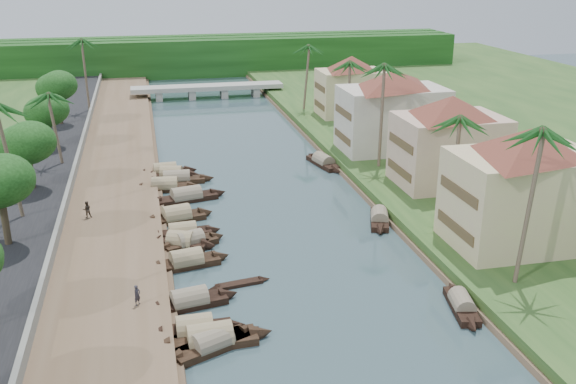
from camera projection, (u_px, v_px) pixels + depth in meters
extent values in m
plane|color=#344A4F|center=(299.00, 267.00, 54.01)|extent=(220.00, 220.00, 0.00)
cube|color=brown|center=(111.00, 196.00, 68.87)|extent=(10.00, 180.00, 0.80)
cube|color=#25471C|center=(415.00, 172.00, 76.09)|extent=(16.00, 180.00, 1.20)
cube|color=black|center=(27.00, 200.00, 67.00)|extent=(8.00, 180.00, 1.40)
cube|color=slate|center=(69.00, 191.00, 67.67)|extent=(0.40, 180.00, 1.10)
cube|color=black|center=(196.00, 59.00, 139.72)|extent=(120.00, 4.00, 8.00)
cube|color=black|center=(194.00, 56.00, 144.31)|extent=(120.00, 4.00, 8.00)
cube|color=black|center=(192.00, 53.00, 148.89)|extent=(120.00, 4.00, 8.00)
cube|color=#98978E|center=(208.00, 87.00, 119.32)|extent=(28.00, 4.00, 0.80)
cube|color=#98978E|center=(159.00, 95.00, 117.82)|extent=(1.20, 3.50, 1.80)
cube|color=#98978E|center=(192.00, 94.00, 119.07)|extent=(1.20, 3.50, 1.80)
cube|color=#98978E|center=(224.00, 92.00, 120.32)|extent=(1.20, 3.50, 1.80)
cube|color=#98978E|center=(255.00, 91.00, 121.57)|extent=(1.20, 3.50, 1.80)
cube|color=tan|center=(523.00, 200.00, 54.36)|extent=(12.00, 8.00, 8.00)
pyramid|color=brown|center=(530.00, 141.00, 52.62)|extent=(14.85, 14.85, 2.20)
cube|color=brown|center=(455.00, 227.00, 53.78)|extent=(0.10, 6.40, 0.90)
cube|color=brown|center=(458.00, 192.00, 52.69)|extent=(0.10, 6.40, 0.90)
cube|color=#CDAA91|center=(448.00, 150.00, 69.32)|extent=(11.00, 8.00, 7.50)
pyramid|color=brown|center=(452.00, 106.00, 67.66)|extent=(14.11, 14.11, 2.20)
cube|color=brown|center=(399.00, 170.00, 68.80)|extent=(0.10, 6.40, 0.90)
cube|color=brown|center=(401.00, 143.00, 67.78)|extent=(0.10, 6.40, 0.90)
cube|color=beige|center=(392.00, 119.00, 81.86)|extent=(13.00, 8.00, 8.00)
pyramid|color=brown|center=(394.00, 79.00, 80.12)|extent=(15.59, 15.59, 2.20)
cube|color=brown|center=(342.00, 137.00, 81.17)|extent=(0.10, 6.40, 0.90)
cube|color=brown|center=(343.00, 112.00, 80.08)|extent=(0.10, 6.40, 0.90)
cube|color=tan|center=(351.00, 93.00, 100.57)|extent=(10.00, 7.00, 7.00)
pyramid|color=brown|center=(352.00, 63.00, 99.00)|extent=(12.62, 12.62, 2.20)
cube|color=brown|center=(319.00, 105.00, 100.11)|extent=(0.10, 5.60, 0.90)
cube|color=brown|center=(320.00, 87.00, 99.16)|extent=(0.10, 5.60, 0.90)
cube|color=black|center=(212.00, 347.00, 42.48)|extent=(5.74, 3.79, 0.70)
cone|color=black|center=(251.00, 331.00, 44.17)|extent=(2.07, 2.05, 1.72)
cone|color=black|center=(171.00, 362.00, 40.74)|extent=(2.07, 2.05, 1.72)
cylinder|color=gray|center=(212.00, 342.00, 42.35)|extent=(4.57, 3.33, 1.79)
cube|color=black|center=(195.00, 333.00, 44.08)|extent=(5.23, 1.92, 0.70)
cone|color=black|center=(236.00, 326.00, 44.69)|extent=(1.54, 1.69, 1.83)
cone|color=black|center=(152.00, 337.00, 43.42)|extent=(1.54, 1.69, 1.83)
cylinder|color=#998D61|center=(195.00, 328.00, 43.95)|extent=(4.00, 1.98, 1.93)
cube|color=black|center=(210.00, 342.00, 42.97)|extent=(6.42, 2.29, 0.70)
cone|color=black|center=(261.00, 333.00, 43.84)|extent=(1.90, 1.87, 1.98)
cone|color=black|center=(157.00, 349.00, 42.05)|extent=(1.90, 1.87, 1.98)
cylinder|color=#998D61|center=(210.00, 337.00, 42.84)|extent=(4.93, 2.30, 2.05)
cube|color=black|center=(190.00, 304.00, 47.75)|extent=(5.78, 2.77, 0.70)
cone|color=black|center=(229.00, 295.00, 48.88)|extent=(1.87, 1.86, 1.77)
cone|color=black|center=(149.00, 312.00, 46.57)|extent=(1.87, 1.86, 1.77)
cylinder|color=gray|center=(190.00, 299.00, 47.62)|extent=(4.51, 2.60, 1.84)
cube|color=black|center=(187.00, 264.00, 54.02)|extent=(5.77, 2.88, 0.70)
cone|color=black|center=(221.00, 257.00, 55.15)|extent=(1.89, 1.96, 1.86)
cone|color=black|center=(151.00, 270.00, 52.83)|extent=(1.89, 1.96, 1.86)
cylinder|color=#998D61|center=(187.00, 260.00, 53.89)|extent=(4.51, 2.71, 1.94)
cube|color=black|center=(181.00, 245.00, 57.67)|extent=(5.12, 3.51, 0.70)
cone|color=black|center=(210.00, 246.00, 57.24)|extent=(1.93, 2.07, 1.81)
cone|color=black|center=(153.00, 242.00, 58.05)|extent=(1.93, 2.07, 1.81)
cylinder|color=#998D61|center=(181.00, 241.00, 57.54)|extent=(4.10, 3.15, 1.92)
cube|color=black|center=(190.00, 244.00, 57.80)|extent=(5.19, 3.22, 0.70)
cone|color=black|center=(218.00, 237.00, 59.10)|extent=(1.86, 1.95, 1.73)
cone|color=black|center=(162.00, 250.00, 56.44)|extent=(1.86, 1.95, 1.73)
cylinder|color=gray|center=(190.00, 240.00, 57.67)|extent=(4.12, 2.92, 1.82)
cube|color=black|center=(183.00, 235.00, 59.80)|extent=(5.37, 2.01, 0.70)
cone|color=black|center=(214.00, 230.00, 60.56)|extent=(1.61, 1.59, 1.66)
cone|color=black|center=(151.00, 238.00, 58.98)|extent=(1.61, 1.59, 1.66)
cylinder|color=#998D61|center=(183.00, 231.00, 59.67)|extent=(4.13, 1.99, 1.73)
cube|color=black|center=(177.00, 219.00, 63.46)|extent=(5.78, 3.18, 0.70)
cone|color=black|center=(206.00, 213.00, 64.66)|extent=(1.97, 2.14, 2.01)
cone|color=black|center=(147.00, 223.00, 62.21)|extent=(1.97, 2.14, 2.01)
cylinder|color=#998D61|center=(177.00, 215.00, 63.33)|extent=(4.54, 2.98, 2.12)
cube|color=black|center=(187.00, 199.00, 68.70)|extent=(6.83, 3.33, 0.70)
cone|color=black|center=(219.00, 193.00, 70.14)|extent=(2.20, 2.12, 1.97)
cone|color=black|center=(153.00, 203.00, 67.21)|extent=(2.20, 2.12, 1.97)
cylinder|color=gray|center=(186.00, 196.00, 68.57)|extent=(5.33, 3.07, 2.03)
cube|color=black|center=(165.00, 189.00, 71.81)|extent=(6.11, 2.60, 0.70)
cone|color=black|center=(195.00, 187.00, 72.13)|extent=(1.90, 1.93, 1.94)
cone|color=black|center=(135.00, 189.00, 71.44)|extent=(1.90, 1.93, 1.94)
cylinder|color=#998D61|center=(165.00, 185.00, 71.68)|extent=(4.73, 2.52, 2.02)
cube|color=black|center=(171.00, 176.00, 75.83)|extent=(5.51, 2.85, 0.70)
cone|color=black|center=(196.00, 176.00, 75.85)|extent=(1.83, 1.90, 1.79)
cone|color=black|center=(147.00, 176.00, 75.76)|extent=(1.83, 1.90, 1.79)
cylinder|color=#998D61|center=(171.00, 173.00, 75.70)|extent=(4.31, 2.66, 1.87)
cube|color=black|center=(177.00, 181.00, 74.32)|extent=(6.48, 2.11, 0.70)
cone|color=black|center=(208.00, 179.00, 74.86)|extent=(1.89, 1.69, 1.81)
cone|color=black|center=(146.00, 182.00, 73.72)|extent=(1.89, 1.69, 1.81)
cylinder|color=gray|center=(177.00, 178.00, 74.19)|extent=(4.97, 2.11, 1.85)
cube|color=black|center=(165.00, 173.00, 77.02)|extent=(5.72, 2.11, 0.70)
cone|color=black|center=(191.00, 170.00, 77.79)|extent=(1.70, 1.73, 1.83)
cone|color=black|center=(139.00, 175.00, 76.20)|extent=(1.70, 1.73, 1.83)
cylinder|color=#998D61|center=(165.00, 170.00, 76.89)|extent=(4.40, 2.12, 1.91)
cube|color=black|center=(461.00, 307.00, 47.30)|extent=(2.48, 5.39, 0.70)
cone|color=black|center=(451.00, 287.00, 49.99)|extent=(1.60, 1.71, 1.50)
cone|color=black|center=(473.00, 327.00, 44.55)|extent=(1.60, 1.71, 1.50)
cylinder|color=gray|center=(462.00, 303.00, 47.17)|extent=(2.30, 4.20, 1.54)
cube|color=black|center=(379.00, 221.00, 63.03)|extent=(3.30, 5.54, 0.70)
cone|color=black|center=(379.00, 209.00, 65.75)|extent=(1.92, 1.92, 1.68)
cone|color=black|center=(380.00, 232.00, 60.26)|extent=(1.92, 1.92, 1.68)
cylinder|color=gray|center=(380.00, 217.00, 62.90)|extent=(2.96, 4.38, 1.74)
cube|color=black|center=(323.00, 164.00, 80.58)|extent=(3.08, 6.49, 0.70)
cone|color=black|center=(311.00, 156.00, 83.51)|extent=(1.95, 2.07, 1.81)
cone|color=black|center=(337.00, 171.00, 77.60)|extent=(1.95, 2.07, 1.81)
cylinder|color=gray|center=(323.00, 161.00, 80.45)|extent=(2.84, 5.06, 1.86)
cube|color=black|center=(239.00, 284.00, 50.88)|extent=(3.88, 1.43, 0.35)
cone|color=black|center=(264.00, 279.00, 51.63)|extent=(1.07, 0.98, 0.84)
cone|color=black|center=(213.00, 289.00, 50.14)|extent=(1.07, 0.98, 0.84)
cube|color=black|center=(164.00, 205.00, 67.23)|extent=(4.12, 1.67, 0.35)
cone|color=black|center=(185.00, 202.00, 68.14)|extent=(1.16, 1.01, 0.81)
cone|color=black|center=(142.00, 209.00, 66.31)|extent=(1.16, 1.01, 0.81)
cylinder|color=brown|center=(526.00, 208.00, 46.89)|extent=(1.09, 0.36, 12.08)
sphere|color=#1B511B|center=(537.00, 131.00, 44.91)|extent=(3.20, 3.20, 3.20)
cylinder|color=brown|center=(455.00, 168.00, 59.48)|extent=(0.40, 0.36, 9.83)
sphere|color=#1B511B|center=(460.00, 119.00, 57.87)|extent=(3.20, 3.20, 3.20)
cylinder|color=brown|center=(381.00, 116.00, 74.32)|extent=(0.46, 0.36, 12.11)
sphere|color=#1B511B|center=(384.00, 66.00, 72.33)|extent=(3.20, 3.20, 3.20)
cylinder|color=brown|center=(349.00, 98.00, 88.81)|extent=(0.36, 0.36, 10.11)
sphere|color=#1B511B|center=(350.00, 63.00, 87.15)|extent=(3.20, 3.20, 3.20)
cylinder|color=brown|center=(12.00, 162.00, 59.04)|extent=(1.30, 0.36, 10.87)
sphere|color=#1B511B|center=(4.00, 106.00, 57.26)|extent=(3.20, 3.20, 3.20)
cylinder|color=brown|center=(57.00, 129.00, 75.31)|extent=(1.07, 0.36, 8.48)
sphere|color=#1B511B|center=(52.00, 95.00, 73.93)|extent=(3.20, 3.20, 3.20)
cylinder|color=brown|center=(305.00, 78.00, 103.76)|extent=(1.22, 0.36, 10.36)
sphere|color=#1B511B|center=(305.00, 46.00, 102.06)|extent=(3.20, 3.20, 3.20)
cylinder|color=brown|center=(86.00, 75.00, 102.02)|extent=(0.47, 0.36, 11.30)
sphere|color=#1B511B|center=(82.00, 40.00, 100.17)|extent=(3.20, 3.20, 3.20)
cylinder|color=#3F3524|center=(5.00, 223.00, 54.39)|extent=(0.60, 0.60, 3.89)
cylinder|color=#3F3524|center=(31.00, 173.00, 67.95)|extent=(0.60, 0.60, 3.38)
ellipsoid|color=black|center=(27.00, 144.00, 66.85)|extent=(5.30, 5.30, 4.36)
cylinder|color=#3F3524|center=(50.00, 134.00, 83.30)|extent=(0.60, 0.60, 3.23)
ellipsoid|color=black|center=(47.00, 111.00, 82.25)|extent=(4.94, 4.94, 4.06)
cylinder|color=#3F3524|center=(60.00, 111.00, 94.77)|extent=(0.60, 0.60, 3.82)
ellipsoid|color=black|center=(57.00, 87.00, 93.52)|extent=(5.14, 5.14, 4.23)
cylinder|color=#3F3524|center=(415.00, 126.00, 87.28)|extent=(0.60, 0.60, 3.76)
ellipsoid|color=black|center=(417.00, 100.00, 86.06)|extent=(4.87, 4.87, 4.00)
imported|color=#2A2830|center=(137.00, 295.00, 46.21)|extent=(0.66, 0.67, 1.56)
imported|color=#3A3129|center=(87.00, 209.00, 61.89)|extent=(0.93, 0.79, 1.69)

